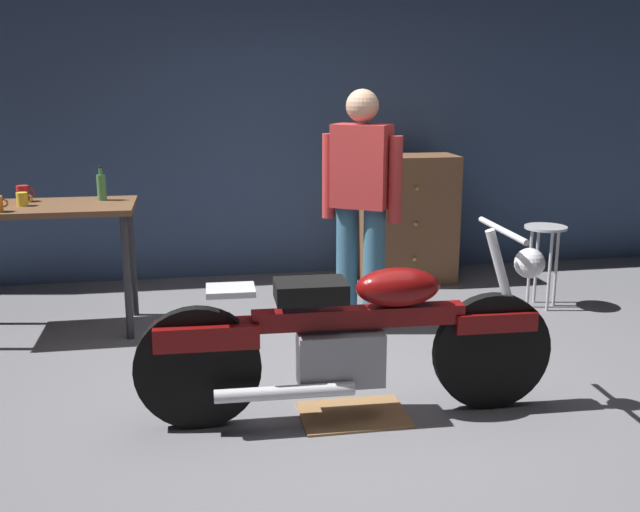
# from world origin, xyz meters

# --- Properties ---
(ground_plane) EXTENTS (12.00, 12.00, 0.00)m
(ground_plane) POSITION_xyz_m (0.00, 0.00, 0.00)
(ground_plane) COLOR slate
(back_wall) EXTENTS (8.00, 0.12, 3.10)m
(back_wall) POSITION_xyz_m (0.00, 2.80, 1.55)
(back_wall) COLOR #384C70
(back_wall) RESTS_ON ground_plane
(workbench) EXTENTS (1.30, 0.64, 0.90)m
(workbench) POSITION_xyz_m (-1.83, 1.46, 0.79)
(workbench) COLOR brown
(workbench) RESTS_ON ground_plane
(motorcycle) EXTENTS (2.19, 0.60, 1.00)m
(motorcycle) POSITION_xyz_m (0.00, -0.23, 0.45)
(motorcycle) COLOR black
(motorcycle) RESTS_ON ground_plane
(person_standing) EXTENTS (0.49, 0.39, 1.67)m
(person_standing) POSITION_xyz_m (0.35, 1.11, 0.93)
(person_standing) COLOR #36637F
(person_standing) RESTS_ON ground_plane
(shop_stool) EXTENTS (0.32, 0.32, 0.64)m
(shop_stool) POSITION_xyz_m (1.87, 1.38, 0.50)
(shop_stool) COLOR #B2B2B7
(shop_stool) RESTS_ON ground_plane
(wooden_dresser) EXTENTS (0.80, 0.47, 1.10)m
(wooden_dresser) POSITION_xyz_m (1.05, 2.30, 0.55)
(wooden_dresser) COLOR brown
(wooden_dresser) RESTS_ON ground_plane
(drip_tray) EXTENTS (0.56, 0.40, 0.01)m
(drip_tray) POSITION_xyz_m (0.01, -0.23, 0.01)
(drip_tray) COLOR olive
(drip_tray) RESTS_ON ground_plane
(mug_yellow_tall) EXTENTS (0.11, 0.07, 0.09)m
(mug_yellow_tall) POSITION_xyz_m (-1.91, 1.45, 0.95)
(mug_yellow_tall) COLOR yellow
(mug_yellow_tall) RESTS_ON workbench
(mug_red_diner) EXTENTS (0.12, 0.08, 0.11)m
(mug_red_diner) POSITION_xyz_m (-1.94, 1.64, 0.96)
(mug_red_diner) COLOR red
(mug_red_diner) RESTS_ON workbench
(bottle) EXTENTS (0.06, 0.06, 0.24)m
(bottle) POSITION_xyz_m (-1.40, 1.60, 1.00)
(bottle) COLOR #4C8C4C
(bottle) RESTS_ON workbench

